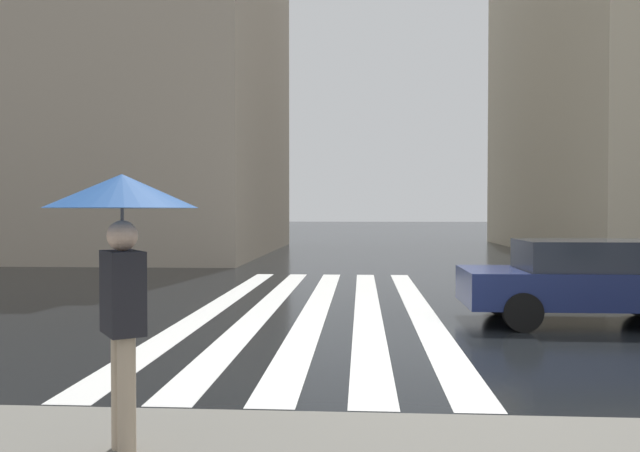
# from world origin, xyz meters

# --- Properties ---
(ground_plane) EXTENTS (220.00, 220.00, 0.00)m
(ground_plane) POSITION_xyz_m (0.00, 0.00, 0.00)
(ground_plane) COLOR black
(zebra_crossing) EXTENTS (13.00, 4.50, 0.01)m
(zebra_crossing) POSITION_xyz_m (4.00, 2.14, 0.00)
(zebra_crossing) COLOR silver
(zebra_crossing) RESTS_ON ground_plane
(haussmann_block_mid) EXTENTS (15.90, 21.78, 18.06)m
(haussmann_block_mid) POSITION_xyz_m (20.45, 16.35, 8.84)
(haussmann_block_mid) COLOR tan
(haussmann_block_mid) RESTS_ON ground_plane
(car_navy) EXTENTS (1.85, 4.10, 1.41)m
(car_navy) POSITION_xyz_m (2.50, -2.57, 0.76)
(car_navy) COLOR navy
(car_navy) RESTS_ON ground_plane
(pedestrian_approaching_kerb) EXTENTS (1.08, 1.08, 2.01)m
(pedestrian_approaching_kerb) POSITION_xyz_m (-4.02, 2.98, 1.81)
(pedestrian_approaching_kerb) COLOR black
(pedestrian_approaching_kerb) RESTS_ON sidewalk_pavement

